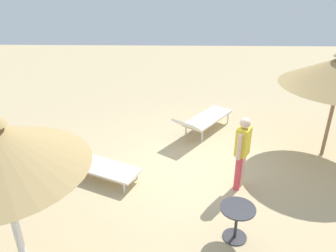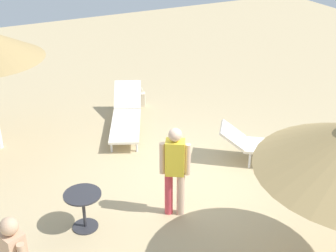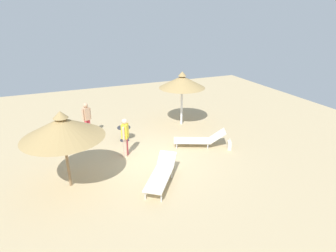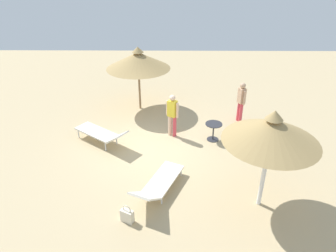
{
  "view_description": "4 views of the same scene",
  "coord_description": "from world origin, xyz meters",
  "px_view_note": "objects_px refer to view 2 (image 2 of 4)",
  "views": [
    {
      "loc": [
        6.28,
        -0.51,
        4.18
      ],
      "look_at": [
        0.61,
        -0.63,
        1.36
      ],
      "focal_mm": 35.69,
      "sensor_mm": 36.0,
      "label": 1
    },
    {
      "loc": [
        3.44,
        6.32,
        4.79
      ],
      "look_at": [
        0.31,
        -0.12,
        1.09
      ],
      "focal_mm": 50.22,
      "sensor_mm": 36.0,
      "label": 2
    },
    {
      "loc": [
        -9.16,
        3.1,
        5.3
      ],
      "look_at": [
        -0.44,
        -0.53,
        1.46
      ],
      "focal_mm": 30.03,
      "sensor_mm": 36.0,
      "label": 3
    },
    {
      "loc": [
        0.59,
        -8.73,
        5.65
      ],
      "look_at": [
        0.51,
        -0.75,
        1.24
      ],
      "focal_mm": 33.12,
      "sensor_mm": 36.0,
      "label": 4
    }
  ],
  "objects_px": {
    "person_standing_far_right": "(175,167)",
    "lounge_chair_center": "(274,145)",
    "lounge_chair_edge": "(126,115)",
    "side_table_round": "(83,205)",
    "handbag": "(139,99)"
  },
  "relations": [
    {
      "from": "person_standing_far_right",
      "to": "lounge_chair_center",
      "type": "bearing_deg",
      "value": -166.74
    },
    {
      "from": "lounge_chair_edge",
      "to": "person_standing_far_right",
      "type": "height_order",
      "value": "person_standing_far_right"
    },
    {
      "from": "person_standing_far_right",
      "to": "side_table_round",
      "type": "relative_size",
      "value": 2.47
    },
    {
      "from": "lounge_chair_center",
      "to": "lounge_chair_edge",
      "type": "xyz_separation_m",
      "value": [
        2.0,
        -2.55,
        -0.06
      ]
    },
    {
      "from": "lounge_chair_center",
      "to": "handbag",
      "type": "xyz_separation_m",
      "value": [
        1.3,
        -3.54,
        -0.2
      ]
    },
    {
      "from": "lounge_chair_center",
      "to": "side_table_round",
      "type": "distance_m",
      "value": 3.81
    },
    {
      "from": "side_table_round",
      "to": "lounge_chair_center",
      "type": "bearing_deg",
      "value": -175.96
    },
    {
      "from": "lounge_chair_edge",
      "to": "lounge_chair_center",
      "type": "bearing_deg",
      "value": 128.13
    },
    {
      "from": "lounge_chair_edge",
      "to": "handbag",
      "type": "relative_size",
      "value": 4.4
    },
    {
      "from": "lounge_chair_edge",
      "to": "handbag",
      "type": "xyz_separation_m",
      "value": [
        -0.7,
        -1.0,
        -0.14
      ]
    },
    {
      "from": "handbag",
      "to": "side_table_round",
      "type": "xyz_separation_m",
      "value": [
        2.5,
        3.81,
        0.25
      ]
    },
    {
      "from": "lounge_chair_center",
      "to": "side_table_round",
      "type": "bearing_deg",
      "value": 4.04
    },
    {
      "from": "person_standing_far_right",
      "to": "lounge_chair_edge",
      "type": "bearing_deg",
      "value": -97.03
    },
    {
      "from": "lounge_chair_center",
      "to": "lounge_chair_edge",
      "type": "bearing_deg",
      "value": -51.87
    },
    {
      "from": "lounge_chair_center",
      "to": "handbag",
      "type": "relative_size",
      "value": 4.07
    }
  ]
}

